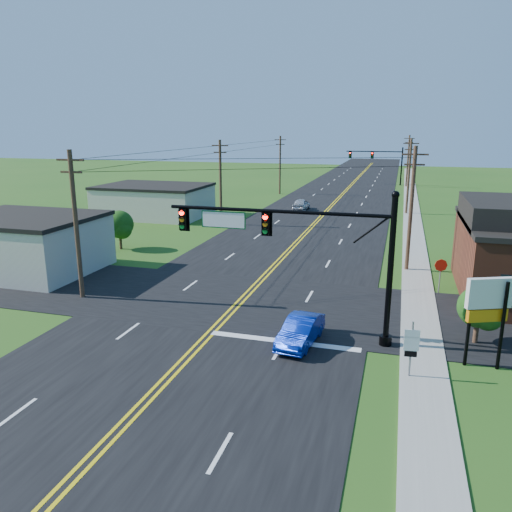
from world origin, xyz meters
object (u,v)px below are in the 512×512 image
(signal_mast_main, at_px, (297,244))
(signal_mast_far, at_px, (377,160))
(route_sign, at_px, (411,345))
(stop_sign, at_px, (441,269))
(blue_car, at_px, (300,332))

(signal_mast_main, bearing_deg, signal_mast_far, 89.92)
(route_sign, distance_m, stop_sign, 12.14)
(blue_car, bearing_deg, stop_sign, 61.99)
(signal_mast_main, bearing_deg, stop_sign, 50.45)
(blue_car, distance_m, stop_sign, 12.19)
(signal_mast_main, distance_m, signal_mast_far, 72.00)
(route_sign, bearing_deg, blue_car, 152.29)
(stop_sign, bearing_deg, signal_mast_main, -141.82)
(blue_car, bearing_deg, signal_mast_main, 122.71)
(blue_car, relative_size, stop_sign, 1.75)
(signal_mast_main, relative_size, route_sign, 4.52)
(signal_mast_main, height_order, route_sign, signal_mast_main)
(signal_mast_far, distance_m, stop_sign, 63.51)
(blue_car, height_order, route_sign, route_sign)
(signal_mast_far, xyz_separation_m, blue_car, (0.39, -73.00, -3.89))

